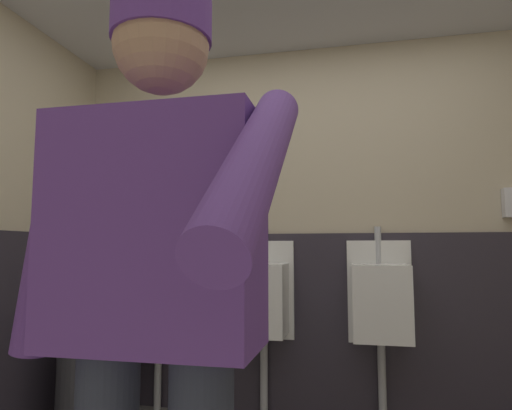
{
  "coord_description": "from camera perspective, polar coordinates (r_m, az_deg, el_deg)",
  "views": [
    {
      "loc": [
        0.24,
        -1.45,
        1.09
      ],
      "look_at": [
        -0.1,
        0.07,
        1.25
      ],
      "focal_mm": 30.98,
      "sensor_mm": 36.0,
      "label": 1
    }
  ],
  "objects": [
    {
      "name": "urinal_right",
      "position": [
        2.87,
        15.8,
        -11.85
      ],
      "size": [
        0.4,
        0.34,
        1.24
      ],
      "color": "white",
      "rests_on": "ground_plane"
    },
    {
      "name": "privacy_divider_panel",
      "position": [
        2.95,
        -6.87,
        -8.49
      ],
      "size": [
        0.04,
        0.4,
        0.9
      ],
      "primitive_type": "cube",
      "color": "#4C4C51"
    },
    {
      "name": "soap_dispenser",
      "position": [
        3.14,
        30.16,
        0.27
      ],
      "size": [
        0.1,
        0.07,
        0.18
      ],
      "primitive_type": "cube",
      "color": "silver"
    },
    {
      "name": "wall_back",
      "position": [
        3.08,
        7.93,
        -2.73
      ],
      "size": [
        4.02,
        0.12,
        2.5
      ],
      "primitive_type": "cube",
      "color": "beige",
      "rests_on": "ground_plane"
    },
    {
      "name": "person",
      "position": [
        1.02,
        -13.0,
        -10.59
      ],
      "size": [
        0.68,
        0.6,
        1.68
      ],
      "color": "#2D3342",
      "rests_on": "ground_plane"
    },
    {
      "name": "wainscot_band_back",
      "position": [
        3.04,
        7.99,
        -15.02
      ],
      "size": [
        3.42,
        0.03,
        1.2
      ],
      "primitive_type": "cube",
      "color": "#2D2833",
      "rests_on": "ground_plane"
    },
    {
      "name": "trash_bin",
      "position": [
        3.09,
        -20.62,
        -19.28
      ],
      "size": [
        0.39,
        0.39,
        0.7
      ],
      "primitive_type": "cylinder",
      "color": "#38383D",
      "rests_on": "ground_plane"
    },
    {
      "name": "urinal_middle",
      "position": [
        2.93,
        0.66,
        -11.94
      ],
      "size": [
        0.4,
        0.34,
        1.24
      ],
      "color": "white",
      "rests_on": "ground_plane"
    },
    {
      "name": "urinal_left",
      "position": [
        3.17,
        -13.03,
        -11.33
      ],
      "size": [
        0.4,
        0.34,
        1.24
      ],
      "color": "white",
      "rests_on": "ground_plane"
    }
  ]
}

